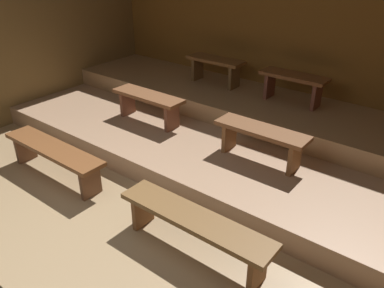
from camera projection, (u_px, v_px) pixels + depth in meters
ground at (185, 168)px, 4.95m from camera, size 6.58×4.87×0.08m
wall_back at (273, 29)px, 5.74m from camera, size 6.58×0.06×2.72m
wall_left at (33, 26)px, 5.90m from camera, size 0.06×4.87×2.72m
platform_lower at (216, 137)px, 5.35m from camera, size 5.78×2.68×0.26m
platform_middle at (244, 104)px, 5.72m from camera, size 5.78×1.29×0.26m
bench_floor_left at (53, 153)px, 4.56m from camera, size 1.52×0.32×0.40m
bench_floor_right at (194, 224)px, 3.42m from camera, size 1.52×0.32×0.40m
bench_lower_left at (148, 101)px, 5.35m from camera, size 1.08×0.32×0.40m
bench_lower_right at (261, 136)px, 4.40m from camera, size 1.08×0.32×0.40m
bench_middle_left at (215, 65)px, 5.98m from camera, size 0.91×0.32×0.40m
bench_middle_right at (293, 82)px, 5.28m from camera, size 0.91×0.32×0.40m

